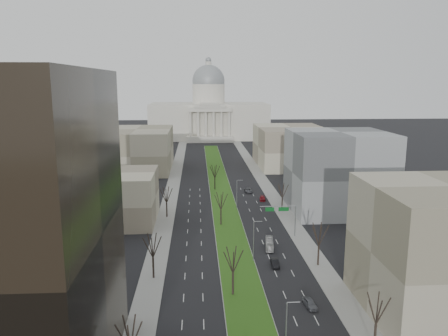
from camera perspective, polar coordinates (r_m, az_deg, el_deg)
name	(u,v)px	position (r m, az deg, el deg)	size (l,w,h in m)	color
ground	(220,190)	(158.73, -0.48, -2.84)	(600.00, 600.00, 0.00)	black
median	(221,190)	(157.73, -0.46, -2.89)	(8.00, 222.03, 0.20)	#999993
sidewalk_left	(168,210)	(134.71, -7.39, -5.47)	(5.00, 330.00, 0.15)	gray
sidewalk_right	(281,208)	(136.82, 7.46, -5.21)	(5.00, 330.00, 0.15)	gray
capitol	(209,115)	(304.29, -2.00, 7.00)	(80.00, 46.00, 55.00)	beige
building_beige_left	(108,197)	(125.36, -14.87, -3.73)	(26.00, 22.00, 14.00)	gray
building_tan_right	(447,251)	(82.33, 27.15, -9.58)	(26.00, 24.00, 22.00)	gray
building_grey_right	(338,172)	(135.29, 14.71, -0.47)	(28.00, 26.00, 24.00)	slate
building_far_left	(137,149)	(197.84, -11.30, 2.40)	(30.00, 40.00, 18.00)	gray
building_far_right	(290,146)	(205.55, 8.64, 2.81)	(30.00, 40.00, 18.00)	gray
tree_left_near	(130,333)	(61.45, -12.21, -20.30)	(5.10, 5.10, 9.18)	black
tree_left_mid	(153,245)	(88.09, -9.31, -9.89)	(5.40, 5.40, 9.72)	black
tree_left_far	(166,194)	(126.14, -7.54, -3.43)	(5.28, 5.28, 9.50)	black
tree_right_near	(377,308)	(69.03, 19.36, -16.89)	(5.16, 5.16, 9.29)	black
tree_right_mid	(319,234)	(94.78, 12.34, -8.37)	(5.52, 5.52, 9.94)	black
tree_right_far	(282,190)	(132.24, 7.65, -2.89)	(5.04, 5.04, 9.07)	black
tree_median_a	(233,259)	(80.45, 1.18, -11.83)	(5.40, 5.40, 9.72)	black
tree_median_b	(221,200)	(118.22, -0.41, -4.25)	(5.40, 5.40, 9.72)	black
tree_median_c	(215,171)	(157.09, -1.21, -0.37)	(5.40, 5.40, 9.72)	black
streetlamp_median_a	(287,331)	(64.55, 8.18, -20.34)	(1.90, 0.20, 9.16)	gray
streetlamp_median_b	(254,240)	(95.70, 3.92, -9.43)	(1.90, 0.20, 9.16)	gray
streetlamp_median_c	(237,194)	(133.64, 1.71, -3.40)	(1.90, 0.20, 9.16)	gray
mast_arm_signs	(285,213)	(110.88, 7.94, -5.89)	(9.12, 0.24, 8.09)	gray
car_grey_near	(310,303)	(80.66, 11.16, -16.94)	(1.68, 4.19, 1.43)	#52535A
car_black	(275,263)	(95.33, 6.66, -12.22)	(1.51, 4.33, 1.43)	black
car_red	(262,198)	(144.90, 5.05, -3.98)	(1.85, 4.55, 1.32)	maroon
car_grey_far	(248,190)	(154.87, 3.19, -2.94)	(2.36, 5.12, 1.42)	#51535A
box_van	(269,244)	(104.81, 5.96, -9.80)	(1.73, 7.38, 2.06)	silver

